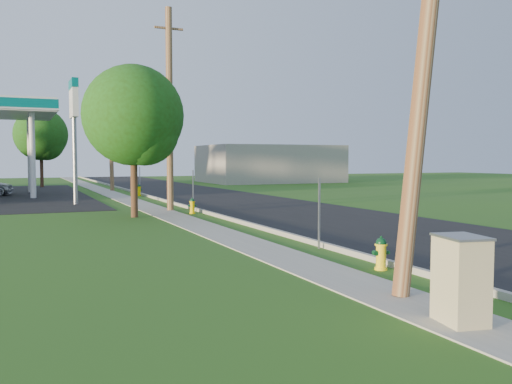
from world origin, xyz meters
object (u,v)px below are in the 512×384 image
utility_pole_near (427,33)px  utility_pole_mid (170,109)px  hydrant_mid (192,206)px  utility_cabinet (461,280)px  price_pylon (74,106)px  hydrant_far (139,190)px  tree_verge (136,119)px  utility_pole_far (110,130)px  tree_lot (42,136)px  hydrant_near (381,253)px

utility_pole_near → utility_pole_mid: utility_pole_mid is taller
hydrant_mid → utility_cabinet: size_ratio=0.54×
price_pylon → hydrant_mid: size_ratio=9.19×
hydrant_far → tree_verge: bearing=-102.0°
utility_pole_near → utility_cabinet: 4.52m
utility_pole_near → utility_pole_far: bearing=90.0°
utility_pole_mid → tree_lot: (-4.69, 26.02, -0.41)m
price_pylon → tree_verge: price_pylon is taller
utility_pole_near → hydrant_near: bearing=72.4°
utility_pole_near → utility_pole_mid: 18.00m
tree_lot → hydrant_mid: tree_lot is taller
hydrant_mid → hydrant_near: bearing=-89.4°
utility_pole_mid → hydrant_far: 12.10m
utility_pole_far → tree_lot: bearing=120.3°
utility_pole_near → utility_cabinet: bearing=-113.7°
utility_pole_mid → hydrant_far: utility_pole_mid is taller
utility_pole_near → tree_lot: (-4.69, 44.02, -0.26)m
utility_pole_far → tree_lot: size_ratio=1.35×
hydrant_near → price_pylon: bearing=102.1°
hydrant_far → utility_cabinet: bearing=-92.8°
tree_lot → utility_pole_far: bearing=-59.7°
utility_pole_near → hydrant_mid: bearing=88.1°
tree_lot → hydrant_near: tree_lot is taller
utility_pole_far → hydrant_far: utility_pole_far is taller
utility_cabinet → tree_verge: bearing=94.5°
utility_pole_far → tree_verge: size_ratio=1.45×
price_pylon → tree_verge: bearing=-77.3°
hydrant_mid → utility_cabinet: 17.85m
hydrant_far → utility_pole_far: bearing=96.5°
utility_pole_far → hydrant_near: size_ratio=12.27×
hydrant_near → utility_cabinet: 4.12m
utility_pole_far → hydrant_far: bearing=-83.5°
tree_lot → utility_pole_near: bearing=-83.9°
utility_pole_mid → hydrant_mid: size_ratio=13.15×
price_pylon → utility_cabinet: 25.84m
utility_pole_mid → hydrant_near: (0.68, -15.85, -4.57)m
hydrant_near → tree_lot: bearing=97.3°
price_pylon → hydrant_far: price_pylon is taller
utility_pole_near → price_pylon: (-3.90, 23.50, 0.63)m
tree_lot → price_pylon: bearing=-87.8°
price_pylon → hydrant_mid: price_pylon is taller
price_pylon → tree_verge: size_ratio=1.04×
utility_pole_mid → hydrant_far: bearing=86.0°
price_pylon → hydrant_far: 8.92m
price_pylon → utility_cabinet: bearing=-82.9°
utility_pole_mid → tree_verge: 3.28m
utility_pole_far → price_pylon: size_ratio=1.39×
utility_pole_near → price_pylon: 23.83m
utility_cabinet → hydrant_far: bearing=87.2°
price_pylon → hydrant_far: (4.68, 5.68, -5.03)m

